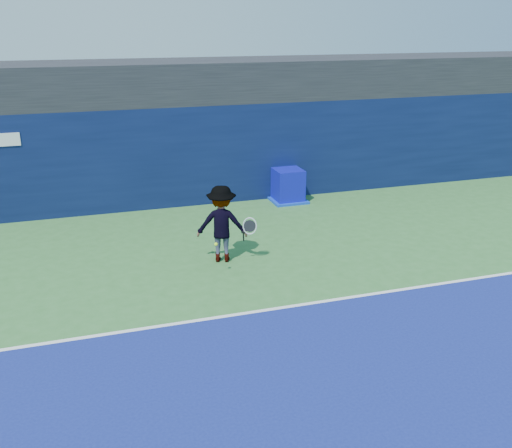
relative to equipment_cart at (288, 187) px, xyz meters
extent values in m
plane|color=#367133|center=(-2.84, -9.60, -0.47)|extent=(80.00, 80.00, 0.00)
cube|color=white|center=(-2.84, -6.60, -0.46)|extent=(24.00, 0.10, 0.01)
cube|color=black|center=(-2.84, 1.90, 3.13)|extent=(36.00, 3.00, 1.20)
cube|color=#0A143A|center=(-2.84, 0.90, 1.03)|extent=(36.00, 1.00, 3.00)
cube|color=#0B0D9D|center=(0.00, 0.00, 0.05)|extent=(0.86, 0.86, 1.02)
cube|color=#0D33BA|center=(0.00, 0.00, -0.43)|extent=(1.08, 1.08, 0.07)
imported|color=silver|center=(-3.10, -3.92, 0.45)|extent=(1.33, 1.01, 1.83)
cylinder|color=black|center=(-2.65, -4.17, 0.18)|extent=(0.09, 0.16, 0.29)
torus|color=silver|center=(-2.51, -4.22, 0.43)|extent=(0.34, 0.19, 0.33)
cylinder|color=black|center=(-2.51, -4.22, 0.43)|extent=(0.28, 0.15, 0.28)
sphere|color=#BFF01A|center=(-3.45, -4.78, 0.31)|extent=(0.07, 0.07, 0.07)
camera|label=1|loc=(-6.05, -16.04, 4.93)|focal=40.00mm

